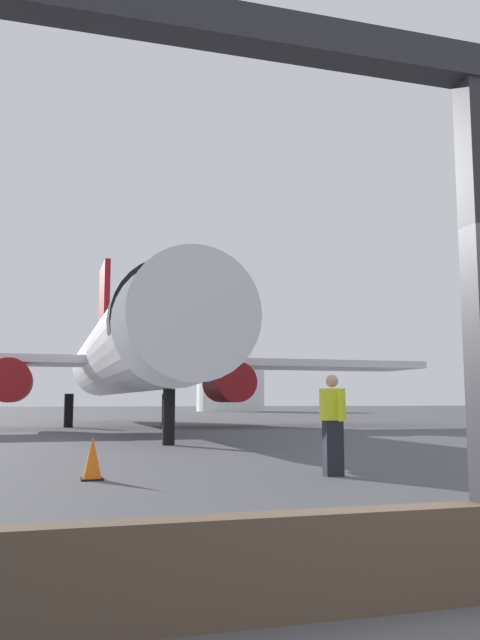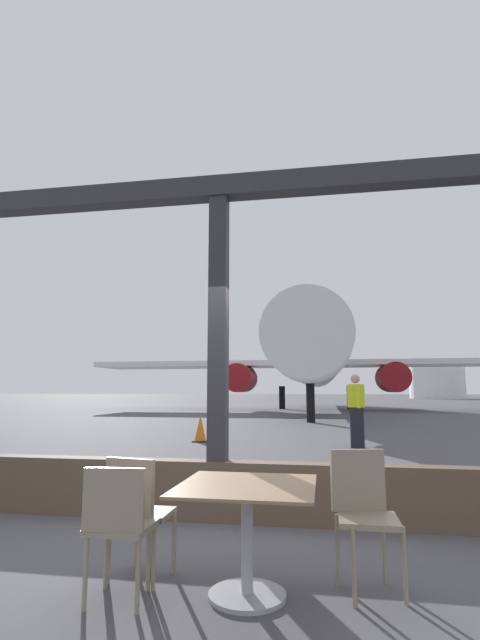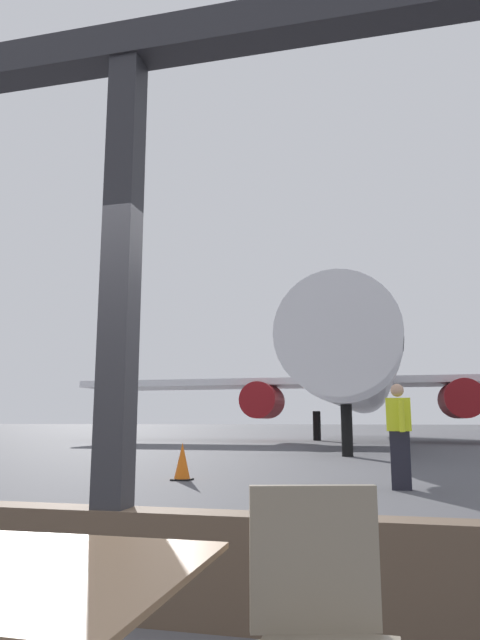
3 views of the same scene
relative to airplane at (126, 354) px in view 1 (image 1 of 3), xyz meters
The scene contains 5 objects.
ground_plane 13.68m from the airplane, 92.59° to the left, with size 220.00×220.00×0.00m, color #4C4C51.
airplane is the anchor object (origin of this frame).
ground_crew_worker 20.26m from the airplane, 86.25° to the right, with size 0.40×0.56×1.74m.
traffic_cone 19.88m from the airplane, 97.95° to the right, with size 0.36×0.36×0.71m.
fuel_storage_tank 51.33m from the airplane, 68.89° to the left, with size 8.41×8.41×5.74m, color white.
Camera 1 is at (-2.88, -3.82, 1.29)m, focal length 36.66 mm.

